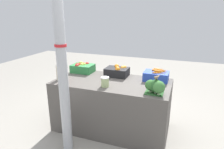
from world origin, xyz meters
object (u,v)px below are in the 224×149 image
Objects in this scene: apple_crate at (83,68)px; juice_bottle_ruby at (65,73)px; carrot_crate at (156,76)px; juice_bottle_cloudy at (58,72)px; broccoli_pile at (155,86)px; orange_crate at (117,71)px; pickle_jar at (105,82)px; support_pole at (61,52)px; sparrow_bird at (156,77)px.

apple_crate is 0.49m from juice_bottle_ruby.
carrot_crate is 1.42m from juice_bottle_cloudy.
apple_crate is 1.36m from broccoli_pile.
orange_crate is 1.41× the size of broccoli_pile.
juice_bottle_ruby reaches higher than orange_crate.
orange_crate is 0.50m from pickle_jar.
juice_bottle_ruby is (0.11, -0.00, -0.01)m from juice_bottle_cloudy.
juice_bottle_cloudy is at bearing 179.07° from pickle_jar.
apple_crate is 2.64× the size of pickle_jar.
support_pole reaches higher than sparrow_bird.
juice_bottle_cloudy reaches higher than pickle_jar.
support_pole is at bearing -52.04° from sparrow_bird.
juice_bottle_ruby is at bearing -76.08° from sparrow_bird.
carrot_crate reaches higher than apple_crate.
juice_bottle_cloudy is (-1.33, -0.48, 0.06)m from carrot_crate.
pickle_jar is at bearing -90.49° from orange_crate.
juice_bottle_ruby is 2.08× the size of pickle_jar.
broccoli_pile reaches higher than pickle_jar.
orange_crate is at bearing 0.10° from apple_crate.
broccoli_pile is at bearing -22.30° from apple_crate.
support_pole is 9.30× the size of juice_bottle_ruby.
broccoli_pile is 0.90× the size of juice_bottle_ruby.
apple_crate is 0.60m from orange_crate.
broccoli_pile is at bearing -1.21° from juice_bottle_cloudy.
support_pole reaches higher than pickle_jar.
carrot_crate is 1.27× the size of juice_bottle_ruby.
sparrow_bird is at bearing 22.53° from support_pole.
support_pole reaches higher than orange_crate.
juice_bottle_cloudy is (-0.13, -0.49, 0.05)m from apple_crate.
broccoli_pile is 1.38m from juice_bottle_cloudy.
carrot_crate is 2.59× the size of sparrow_bird.
orange_crate is 1.00× the size of carrot_crate.
carrot_crate is at bearing -157.34° from sparrow_bird.
carrot_crate is 0.54m from sparrow_bird.
apple_crate is at bearing -179.90° from orange_crate.
support_pole is at bearing -135.28° from carrot_crate.
apple_crate is at bearing 157.70° from broccoli_pile.
juice_bottle_cloudy is at bearing -160.05° from carrot_crate.
orange_crate is at bearing 141.59° from broccoli_pile.
juice_bottle_cloudy is at bearing -104.72° from apple_crate.
broccoli_pile is 0.12m from sparrow_bird.
juice_bottle_ruby reaches higher than apple_crate.
orange_crate is 1.13× the size of juice_bottle_cloudy.
sparrow_bird is (1.01, 0.42, -0.31)m from support_pole.
juice_bottle_ruby is (-0.02, -0.49, 0.04)m from apple_crate.
sparrow_bird is at bearing -22.31° from apple_crate.
support_pole is 0.71m from juice_bottle_cloudy.
orange_crate is at bearing 38.04° from juice_bottle_ruby.
apple_crate is 0.78m from pickle_jar.
pickle_jar is (0.73, -0.01, -0.06)m from juice_bottle_cloudy.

